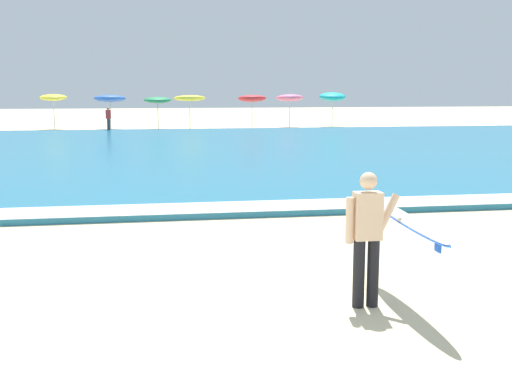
{
  "coord_description": "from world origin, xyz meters",
  "views": [
    {
      "loc": [
        0.5,
        -7.26,
        2.76
      ],
      "look_at": [
        2.13,
        2.64,
        1.1
      ],
      "focal_mm": 44.42,
      "sensor_mm": 36.0,
      "label": 1
    }
  ],
  "objects_px": {
    "beach_umbrella_5": "(190,98)",
    "beach_umbrella_8": "(332,97)",
    "beach_umbrella_3": "(110,99)",
    "beachgoer_near_row_left": "(108,119)",
    "beach_umbrella_6": "(252,98)",
    "beach_umbrella_7": "(290,98)",
    "surfer_with_board": "(384,227)",
    "beach_umbrella_2": "(53,97)",
    "beach_umbrella_4": "(158,100)"
  },
  "relations": [
    {
      "from": "surfer_with_board",
      "to": "beach_umbrella_3",
      "type": "relative_size",
      "value": 1.07
    },
    {
      "from": "beach_umbrella_3",
      "to": "beach_umbrella_6",
      "type": "height_order",
      "value": "beach_umbrella_3"
    },
    {
      "from": "surfer_with_board",
      "to": "beach_umbrella_6",
      "type": "bearing_deg",
      "value": 83.71
    },
    {
      "from": "beach_umbrella_6",
      "to": "beach_umbrella_7",
      "type": "height_order",
      "value": "beach_umbrella_7"
    },
    {
      "from": "surfer_with_board",
      "to": "beach_umbrella_2",
      "type": "bearing_deg",
      "value": 104.19
    },
    {
      "from": "beach_umbrella_4",
      "to": "beach_umbrella_6",
      "type": "relative_size",
      "value": 0.94
    },
    {
      "from": "beach_umbrella_3",
      "to": "beach_umbrella_5",
      "type": "bearing_deg",
      "value": -7.38
    },
    {
      "from": "beach_umbrella_6",
      "to": "beach_umbrella_7",
      "type": "distance_m",
      "value": 2.9
    },
    {
      "from": "beach_umbrella_3",
      "to": "beach_umbrella_4",
      "type": "xyz_separation_m",
      "value": [
        3.14,
        -1.42,
        -0.08
      ]
    },
    {
      "from": "beach_umbrella_2",
      "to": "beach_umbrella_3",
      "type": "xyz_separation_m",
      "value": [
        3.71,
        -0.49,
        -0.08
      ]
    },
    {
      "from": "beach_umbrella_3",
      "to": "beach_umbrella_7",
      "type": "bearing_deg",
      "value": 0.41
    },
    {
      "from": "beach_umbrella_3",
      "to": "beach_umbrella_6",
      "type": "relative_size",
      "value": 1.0
    },
    {
      "from": "beach_umbrella_5",
      "to": "beach_umbrella_6",
      "type": "xyz_separation_m",
      "value": [
        4.24,
        -0.01,
        -0.03
      ]
    },
    {
      "from": "beach_umbrella_5",
      "to": "beach_umbrella_2",
      "type": "bearing_deg",
      "value": 172.54
    },
    {
      "from": "surfer_with_board",
      "to": "beach_umbrella_4",
      "type": "relative_size",
      "value": 1.14
    },
    {
      "from": "beach_umbrella_6",
      "to": "beach_umbrella_5",
      "type": "bearing_deg",
      "value": 179.8
    },
    {
      "from": "beach_umbrella_7",
      "to": "beach_umbrella_8",
      "type": "xyz_separation_m",
      "value": [
        3.19,
        0.33,
        0.07
      ]
    },
    {
      "from": "beach_umbrella_2",
      "to": "beach_umbrella_4",
      "type": "xyz_separation_m",
      "value": [
        6.85,
        -1.91,
        -0.16
      ]
    },
    {
      "from": "beach_umbrella_3",
      "to": "surfer_with_board",
      "type": "bearing_deg",
      "value": -81.26
    },
    {
      "from": "beach_umbrella_7",
      "to": "beach_umbrella_8",
      "type": "height_order",
      "value": "beach_umbrella_8"
    },
    {
      "from": "beach_umbrella_8",
      "to": "beach_umbrella_6",
      "type": "bearing_deg",
      "value": -169.49
    },
    {
      "from": "surfer_with_board",
      "to": "beach_umbrella_6",
      "type": "relative_size",
      "value": 1.07
    },
    {
      "from": "beach_umbrella_2",
      "to": "beach_umbrella_6",
      "type": "bearing_deg",
      "value": -5.15
    },
    {
      "from": "beach_umbrella_3",
      "to": "beach_umbrella_5",
      "type": "distance_m",
      "value": 5.31
    },
    {
      "from": "surfer_with_board",
      "to": "beach_umbrella_3",
      "type": "distance_m",
      "value": 36.71
    },
    {
      "from": "beach_umbrella_5",
      "to": "beach_umbrella_8",
      "type": "bearing_deg",
      "value": 6.12
    },
    {
      "from": "beach_umbrella_6",
      "to": "beach_umbrella_2",
      "type": "bearing_deg",
      "value": 174.85
    },
    {
      "from": "beach_umbrella_5",
      "to": "beach_umbrella_8",
      "type": "distance_m",
      "value": 10.28
    },
    {
      "from": "beach_umbrella_3",
      "to": "beach_umbrella_4",
      "type": "bearing_deg",
      "value": -24.36
    },
    {
      "from": "beach_umbrella_4",
      "to": "beachgoer_near_row_left",
      "type": "xyz_separation_m",
      "value": [
        -3.09,
        -1.42,
        -1.11
      ]
    },
    {
      "from": "beach_umbrella_7",
      "to": "beach_umbrella_8",
      "type": "relative_size",
      "value": 0.95
    },
    {
      "from": "beach_umbrella_7",
      "to": "beach_umbrella_5",
      "type": "bearing_deg",
      "value": -173.76
    },
    {
      "from": "beach_umbrella_4",
      "to": "beach_umbrella_7",
      "type": "relative_size",
      "value": 0.93
    },
    {
      "from": "surfer_with_board",
      "to": "beach_umbrella_8",
      "type": "bearing_deg",
      "value": 74.89
    },
    {
      "from": "beach_umbrella_2",
      "to": "beach_umbrella_6",
      "type": "height_order",
      "value": "beach_umbrella_2"
    },
    {
      "from": "beach_umbrella_4",
      "to": "beach_umbrella_7",
      "type": "height_order",
      "value": "beach_umbrella_7"
    },
    {
      "from": "surfer_with_board",
      "to": "beach_umbrella_2",
      "type": "height_order",
      "value": "beach_umbrella_2"
    },
    {
      "from": "beach_umbrella_7",
      "to": "surfer_with_board",
      "type": "bearing_deg",
      "value": -100.47
    },
    {
      "from": "beach_umbrella_2",
      "to": "beach_umbrella_7",
      "type": "distance_m",
      "value": 16.02
    },
    {
      "from": "beach_umbrella_5",
      "to": "beach_umbrella_8",
      "type": "height_order",
      "value": "beach_umbrella_8"
    },
    {
      "from": "surfer_with_board",
      "to": "beachgoer_near_row_left",
      "type": "xyz_separation_m",
      "value": [
        -5.53,
        33.43,
        -0.18
      ]
    },
    {
      "from": "beach_umbrella_4",
      "to": "beachgoer_near_row_left",
      "type": "distance_m",
      "value": 3.58
    },
    {
      "from": "beach_umbrella_3",
      "to": "beach_umbrella_8",
      "type": "distance_m",
      "value": 15.49
    },
    {
      "from": "beach_umbrella_2",
      "to": "beach_umbrella_6",
      "type": "relative_size",
      "value": 1.01
    },
    {
      "from": "beachgoer_near_row_left",
      "to": "beach_umbrella_4",
      "type": "bearing_deg",
      "value": 24.6
    },
    {
      "from": "beach_umbrella_7",
      "to": "beach_umbrella_8",
      "type": "distance_m",
      "value": 3.21
    },
    {
      "from": "beach_umbrella_8",
      "to": "beach_umbrella_3",
      "type": "bearing_deg",
      "value": -178.47
    },
    {
      "from": "beach_umbrella_3",
      "to": "beachgoer_near_row_left",
      "type": "xyz_separation_m",
      "value": [
        0.05,
        -2.84,
        -1.19
      ]
    },
    {
      "from": "beach_umbrella_2",
      "to": "beach_umbrella_4",
      "type": "bearing_deg",
      "value": -15.61
    },
    {
      "from": "surfer_with_board",
      "to": "beach_umbrella_8",
      "type": "distance_m",
      "value": 38.01
    }
  ]
}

